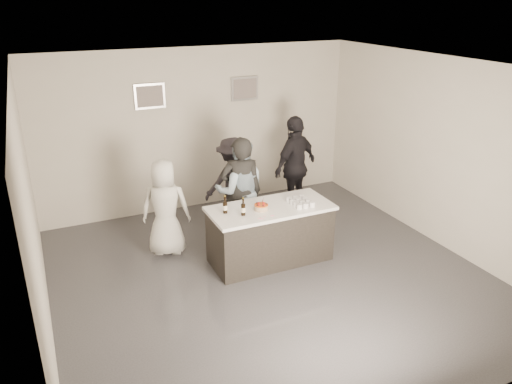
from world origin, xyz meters
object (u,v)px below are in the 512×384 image
person_main_black (241,192)px  person_guest_left (165,208)px  bar_counter (270,234)px  person_guest_back (233,181)px  person_main_blue (240,192)px  beer_bottle_b (243,207)px  person_guest_right (295,166)px  cake (261,207)px  beer_bottle_a (225,205)px

person_main_black → person_guest_left: bearing=6.8°
bar_counter → person_guest_back: size_ratio=1.18×
person_main_blue → bar_counter: bearing=117.1°
beer_bottle_b → person_guest_right: bearing=42.0°
cake → person_guest_right: (1.37, 1.45, -0.00)m
person_main_black → person_guest_right: size_ratio=0.97×
bar_counter → beer_bottle_b: 0.77m
beer_bottle_b → person_guest_left: 1.37m
beer_bottle_a → person_main_blue: person_main_blue is taller
beer_bottle_a → person_main_blue: size_ratio=0.15×
cake → beer_bottle_b: size_ratio=0.80×
cake → bar_counter: bearing=14.3°
person_main_blue → person_guest_left: person_main_blue is taller
person_guest_left → person_guest_right: 2.62m
person_main_black → person_guest_back: person_main_black is taller
beer_bottle_a → person_guest_back: size_ratio=0.17×
bar_counter → beer_bottle_a: (-0.70, 0.07, 0.58)m
beer_bottle_a → person_main_blue: 0.98m
cake → person_main_blue: size_ratio=0.12×
beer_bottle_a → person_guest_back: person_guest_back is taller
beer_bottle_a → person_guest_left: size_ratio=0.17×
cake → person_main_black: size_ratio=0.11×
person_main_black → person_guest_back: size_ratio=1.16×
person_guest_right → person_main_blue: bearing=-1.5°
person_guest_left → person_guest_back: person_guest_back is taller
person_guest_left → person_guest_right: person_guest_right is taller
person_main_black → cake: bearing=106.0°
person_guest_left → person_guest_back: bearing=-134.2°
beer_bottle_a → person_guest_back: bearing=64.2°
beer_bottle_a → beer_bottle_b: (0.21, -0.18, 0.00)m
person_guest_right → bar_counter: bearing=25.4°
person_main_black → person_main_blue: person_main_black is taller
person_main_blue → person_guest_right: 1.44m
person_guest_back → bar_counter: bearing=86.3°
person_guest_right → person_guest_back: (-1.18, 0.13, -0.15)m
person_guest_right → person_main_black: bearing=2.6°
bar_counter → person_guest_right: 1.91m
cake → person_guest_back: 1.60m
person_guest_left → person_guest_right: bearing=-147.7°
person_main_blue → person_guest_left: (-1.24, 0.06, -0.08)m
cake → person_main_blue: bearing=87.0°
person_main_blue → person_guest_back: size_ratio=1.09×
cake → person_guest_left: size_ratio=0.13×
beer_bottle_a → person_guest_right: person_guest_right is taller
beer_bottle_a → person_guest_left: bearing=128.6°
person_main_black → person_guest_back: 0.85m
bar_counter → cake: bearing=-165.7°
person_main_blue → beer_bottle_a: bearing=72.6°
person_guest_left → beer_bottle_b: bearing=152.1°
bar_counter → person_guest_left: (-1.37, 0.91, 0.32)m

